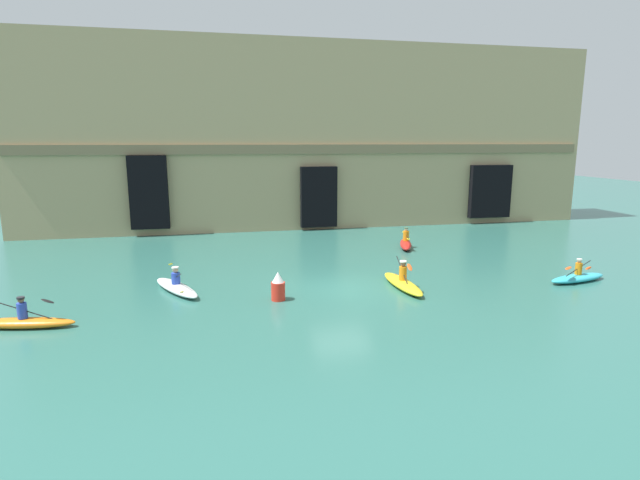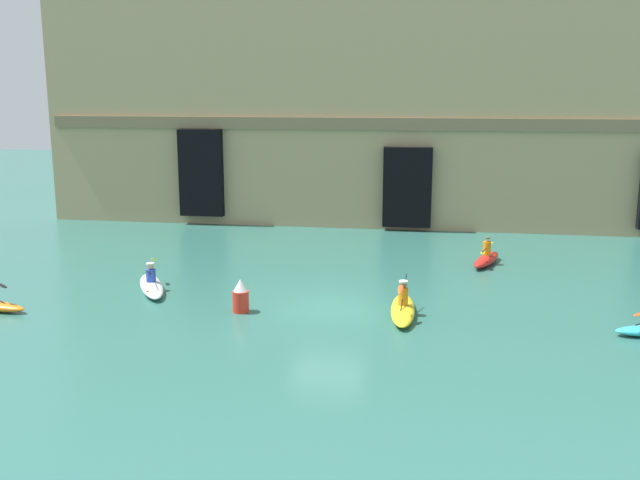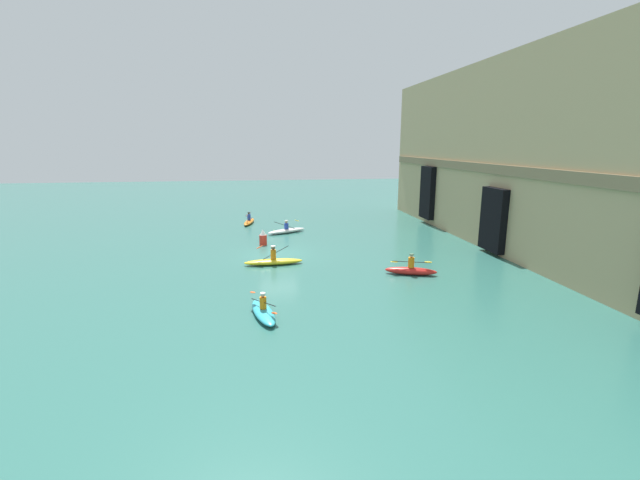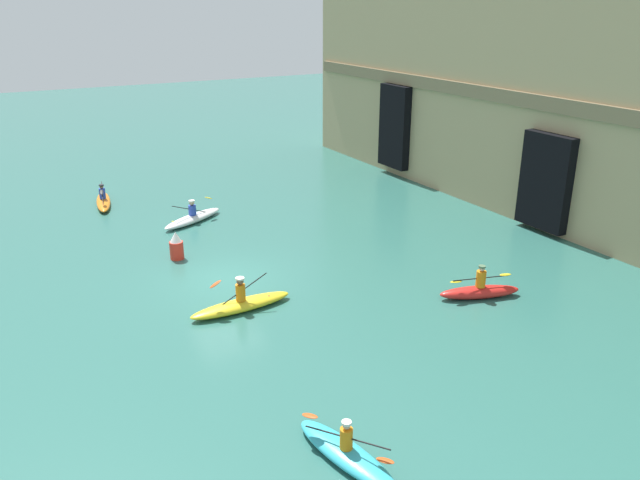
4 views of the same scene
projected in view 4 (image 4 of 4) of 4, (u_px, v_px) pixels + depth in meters
name	position (u px, v px, depth m)	size (l,w,h in m)	color
ground_plane	(225.00, 279.00, 23.28)	(120.00, 120.00, 0.00)	#2D665B
cliff_bluff	(606.00, 83.00, 26.85)	(40.83, 5.54, 12.93)	tan
kayak_cyan	(346.00, 453.00, 14.04)	(3.17, 1.37, 1.05)	#33B2C6
kayak_yellow	(241.00, 304.00, 20.90)	(0.93, 3.62, 1.25)	yellow
kayak_white	(193.00, 218.00, 29.25)	(2.35, 3.49, 1.08)	white
kayak_orange	(103.00, 201.00, 31.70)	(3.50, 1.27, 1.08)	orange
kayak_red	(480.00, 291.00, 21.76)	(1.60, 2.95, 1.21)	red
marker_buoy	(176.00, 246.00, 24.97)	(0.55, 0.55, 1.15)	red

